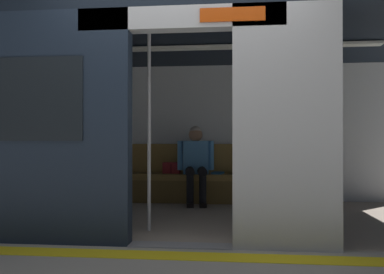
{
  "coord_description": "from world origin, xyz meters",
  "views": [
    {
      "loc": [
        -0.46,
        3.48,
        0.94
      ],
      "look_at": [
        0.04,
        -1.38,
        0.98
      ],
      "focal_mm": 36.92,
      "sensor_mm": 36.0,
      "label": 1
    }
  ],
  "objects": [
    {
      "name": "ground_plane",
      "position": [
        0.0,
        0.0,
        0.0
      ],
      "size": [
        60.0,
        60.0,
        0.0
      ],
      "primitive_type": "plane",
      "color": "gray"
    },
    {
      "name": "platform_edge_strip",
      "position": [
        0.0,
        0.3,
        0.0
      ],
      "size": [
        8.0,
        0.24,
        0.01
      ],
      "primitive_type": "cube",
      "color": "yellow",
      "rests_on": "ground_plane"
    },
    {
      "name": "train_car",
      "position": [
        0.05,
        -1.31,
        1.5
      ],
      "size": [
        6.4,
        2.97,
        2.24
      ],
      "color": "#ADAFB5",
      "rests_on": "ground_plane"
    },
    {
      "name": "bench_seat",
      "position": [
        0.0,
        -2.46,
        0.33
      ],
      "size": [
        3.25,
        0.44,
        0.43
      ],
      "color": "olive",
      "rests_on": "ground_plane"
    },
    {
      "name": "person_seated",
      "position": [
        0.09,
        -2.41,
        0.66
      ],
      "size": [
        0.55,
        0.7,
        1.16
      ],
      "color": "#4C8CC6",
      "rests_on": "ground_plane"
    },
    {
      "name": "handbag",
      "position": [
        0.47,
        -2.5,
        0.52
      ],
      "size": [
        0.26,
        0.15,
        0.17
      ],
      "color": "maroon",
      "rests_on": "bench_seat"
    },
    {
      "name": "book",
      "position": [
        -0.24,
        -2.49,
        0.45
      ],
      "size": [
        0.2,
        0.25,
        0.03
      ],
      "primitive_type": "cube",
      "rotation": [
        0.0,
        0.0,
        -0.24
      ],
      "color": "#26598C",
      "rests_on": "bench_seat"
    },
    {
      "name": "grab_pole_door",
      "position": [
        0.4,
        -0.53,
        1.05
      ],
      "size": [
        0.04,
        0.04,
        2.1
      ],
      "primitive_type": "cylinder",
      "color": "silver",
      "rests_on": "ground_plane"
    }
  ]
}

